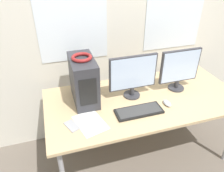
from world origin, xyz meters
name	(u,v)px	position (x,y,z in m)	size (l,w,h in m)	color
wall_back	(126,20)	(0.00, 1.01, 1.35)	(8.00, 0.07, 2.70)	beige
desk	(144,102)	(0.00, 0.44, 0.71)	(1.87, 0.88, 0.76)	tan
pc_tower	(84,80)	(-0.55, 0.59, 0.97)	(0.21, 0.42, 0.42)	#2D2D33
headphones	(82,57)	(-0.55, 0.59, 1.19)	(0.18, 0.18, 0.03)	maroon
monitor_main	(133,75)	(-0.10, 0.51, 0.99)	(0.46, 0.16, 0.42)	#333338
monitor_right_near	(179,69)	(0.38, 0.50, 0.99)	(0.41, 0.16, 0.43)	#333338
keyboard	(139,111)	(-0.13, 0.26, 0.77)	(0.42, 0.16, 0.02)	black
mouse	(167,103)	(0.16, 0.28, 0.77)	(0.06, 0.11, 0.03)	#B2B2B7
cell_phone	(72,126)	(-0.72, 0.25, 0.76)	(0.13, 0.16, 0.01)	#99999E
paper_sheet_left	(90,123)	(-0.57, 0.25, 0.76)	(0.28, 0.34, 0.00)	white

